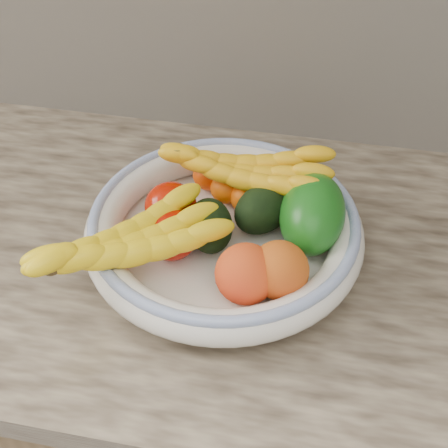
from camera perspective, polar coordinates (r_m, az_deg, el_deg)
kitchen_counter at (r=1.27m, az=0.23°, el=-15.87°), size 2.44×0.66×1.40m
fruit_bowl at (r=0.87m, az=-0.00°, el=-0.55°), size 0.39×0.39×0.08m
clementine_back_left at (r=0.96m, az=-1.34°, el=4.53°), size 0.06×0.06×0.05m
clementine_back_right at (r=0.95m, az=3.47°, el=4.23°), size 0.05×0.05×0.04m
clementine_back_mid at (r=0.93m, az=0.26°, el=3.28°), size 0.06×0.06×0.05m
clementine_extra at (r=0.92m, az=2.35°, el=2.47°), size 0.06×0.06×0.05m
tomato_left at (r=0.89m, az=-4.89°, el=1.66°), size 0.09×0.09×0.07m
tomato_near_left at (r=0.85m, az=-4.87°, el=-0.99°), size 0.10×0.10×0.07m
avocado_center at (r=0.86m, az=-1.31°, el=-0.13°), size 0.09×0.11×0.06m
avocado_right at (r=0.88m, az=3.67°, el=1.49°), size 0.11×0.12×0.07m
green_mango at (r=0.86m, az=8.07°, el=0.94°), size 0.12×0.14×0.12m
peach_front at (r=0.79m, az=2.01°, el=-4.58°), size 0.10×0.10×0.08m
peach_right at (r=0.79m, az=5.06°, el=-4.22°), size 0.09×0.09×0.08m
banana_bunch_back at (r=0.90m, az=1.87°, el=4.60°), size 0.27×0.11×0.08m
banana_bunch_front at (r=0.81m, az=-8.75°, el=-2.08°), size 0.28×0.27×0.08m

